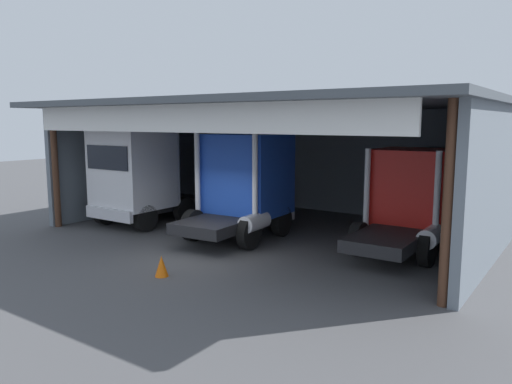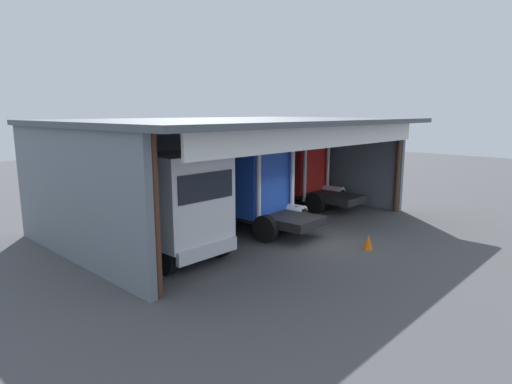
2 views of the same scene
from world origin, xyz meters
name	(u,v)px [view 2 (image 2 of 2)]	position (x,y,z in m)	size (l,w,h in m)	color
ground_plane	(316,242)	(0.00, 0.00, 0.00)	(80.00, 80.00, 0.00)	#4C4C4F
workshop_shed	(224,148)	(0.00, 5.31, 3.39)	(15.53, 10.56, 4.74)	slate
truck_white_center_bay	(179,205)	(-4.95, 2.15, 1.95)	(2.77, 4.48, 3.70)	white
truck_blue_center_left_bay	(255,186)	(-0.33, 3.00, 1.93)	(2.92, 4.72, 3.71)	#1E47B7
truck_red_right_bay	(301,175)	(5.04, 4.60, 1.68)	(2.55, 5.17, 3.23)	red
oil_drum	(146,211)	(-2.67, 7.84, 0.45)	(0.58, 0.58, 0.90)	#B21E19
tool_cart	(157,210)	(-2.35, 7.44, 0.50)	(0.90, 0.60, 1.00)	black
traffic_cone	(368,242)	(0.58, -1.94, 0.28)	(0.36, 0.36, 0.56)	orange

